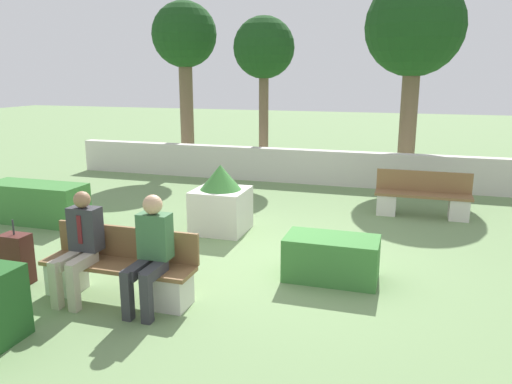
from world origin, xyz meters
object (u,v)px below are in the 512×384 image
tree_center_left (264,51)px  tree_leftmost (185,40)px  person_seated_man (80,241)px  tree_center_right (415,30)px  bench_left_side (422,200)px  bench_front (120,272)px  person_seated_woman (150,247)px  planter_corner_right (221,201)px  suitcase (17,259)px

tree_center_left → tree_leftmost: bearing=172.2°
person_seated_man → tree_center_right: size_ratio=0.26×
bench_left_side → tree_leftmost: tree_leftmost is taller
bench_front → tree_center_right: (3.22, 8.68, 3.44)m
person_seated_woman → planter_corner_right: size_ratio=1.14×
suitcase → tree_leftmost: size_ratio=0.19×
person_seated_woman → tree_leftmost: 9.67m
planter_corner_right → tree_leftmost: (-3.19, 5.54, 3.08)m
tree_center_right → planter_corner_right: bearing=-117.3°
suitcase → person_seated_man: bearing=-6.2°
person_seated_man → person_seated_woman: 0.95m
person_seated_woman → planter_corner_right: 3.04m
person_seated_woman → suitcase: person_seated_woman is taller
planter_corner_right → tree_center_left: tree_center_left is taller
person_seated_woman → tree_leftmost: tree_leftmost is taller
suitcase → tree_center_left: (0.99, 8.11, 2.95)m
planter_corner_right → suitcase: planter_corner_right is taller
person_seated_woman → suitcase: 2.09m
planter_corner_right → tree_leftmost: bearing=119.9°
bench_front → suitcase: size_ratio=2.23×
bench_left_side → suitcase: bearing=-145.8°
bench_front → planter_corner_right: 2.89m
bench_front → tree_leftmost: 9.51m
person_seated_man → tree_center_left: tree_center_left is taller
bench_left_side → tree_leftmost: size_ratio=0.38×
tree_leftmost → tree_center_right: size_ratio=0.92×
bench_left_side → tree_leftmost: (-6.57, 3.50, 3.29)m
tree_leftmost → tree_center_left: tree_leftmost is taller
person_seated_woman → planter_corner_right: bearing=95.6°
bench_front → suitcase: 1.52m
planter_corner_right → tree_leftmost: tree_leftmost is taller
bench_front → tree_center_right: bearing=69.6°
person_seated_man → tree_leftmost: tree_leftmost is taller
tree_center_left → person_seated_woman: bearing=-82.7°
person_seated_man → person_seated_woman: (0.95, 0.00, 0.02)m
person_seated_man → person_seated_woman: person_seated_woman is taller
bench_front → person_seated_man: size_ratio=1.47×
bench_front → tree_leftmost: bearing=109.4°
planter_corner_right → tree_center_right: (3.00, 5.80, 3.24)m
tree_center_left → planter_corner_right: bearing=-81.7°
bench_front → person_seated_woman: bearing=-14.8°
bench_front → suitcase: bearing=-179.1°
person_seated_woman → tree_center_left: size_ratio=0.32×
tree_leftmost → tree_center_left: size_ratio=1.12×
bench_front → bench_left_side: (3.61, 4.92, -0.01)m
tree_leftmost → person_seated_woman: bearing=-67.9°
person_seated_woman → tree_center_right: bearing=73.0°
suitcase → tree_center_right: bearing=61.4°
bench_left_side → bench_front: bearing=-136.0°
bench_front → bench_left_side: same height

